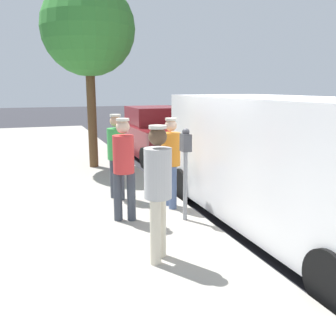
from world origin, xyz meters
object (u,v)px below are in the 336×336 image
(pedestrian_in_red, at_px, (124,163))
(parking_meter_near, at_px, (186,159))
(parked_van, at_px, (288,161))
(parked_sedan_behind, at_px, (156,134))
(pedestrian_in_orange, at_px, (171,157))
(street_tree, at_px, (88,29))
(pedestrian_in_green, at_px, (116,151))
(pedestrian_in_gray, at_px, (158,185))

(pedestrian_in_red, bearing_deg, parking_meter_near, 161.36)
(pedestrian_in_red, height_order, parked_van, parked_van)
(pedestrian_in_red, distance_m, parked_van, 2.62)
(parked_sedan_behind, bearing_deg, parked_van, 89.06)
(pedestrian_in_red, relative_size, parked_van, 0.32)
(pedestrian_in_red, bearing_deg, parked_van, 158.69)
(pedestrian_in_orange, bearing_deg, street_tree, -79.22)
(pedestrian_in_orange, bearing_deg, parking_meter_near, 88.83)
(pedestrian_in_green, bearing_deg, pedestrian_in_orange, 134.08)
(pedestrian_in_orange, height_order, parked_sedan_behind, pedestrian_in_orange)
(parked_van, bearing_deg, parked_sedan_behind, -90.94)
(pedestrian_in_green, bearing_deg, parked_sedan_behind, -116.18)
(pedestrian_in_red, bearing_deg, pedestrian_in_orange, -157.32)
(parking_meter_near, relative_size, street_tree, 0.32)
(pedestrian_in_orange, relative_size, parked_van, 0.31)
(pedestrian_in_green, distance_m, parked_van, 3.17)
(pedestrian_in_red, bearing_deg, parked_sedan_behind, -112.64)
(parking_meter_near, bearing_deg, pedestrian_in_red, -18.64)
(pedestrian_in_gray, relative_size, parked_van, 0.33)
(pedestrian_in_green, relative_size, parked_van, 0.32)
(pedestrian_in_gray, bearing_deg, pedestrian_in_orange, -114.65)
(pedestrian_in_orange, bearing_deg, pedestrian_in_green, -45.92)
(pedestrian_in_orange, relative_size, parked_sedan_behind, 0.37)
(parking_meter_near, distance_m, street_tree, 5.44)
(parking_meter_near, height_order, parked_van, parked_van)
(pedestrian_in_red, bearing_deg, pedestrian_in_green, -96.86)
(pedestrian_in_red, xyz_separation_m, parked_van, (-2.44, 0.95, 0.04))
(parked_van, bearing_deg, pedestrian_in_green, -43.62)
(street_tree, bearing_deg, pedestrian_in_red, 87.54)
(parked_van, distance_m, street_tree, 6.38)
(pedestrian_in_gray, height_order, parked_van, parked_van)
(pedestrian_in_green, bearing_deg, pedestrian_in_gray, 88.14)
(parking_meter_near, relative_size, pedestrian_in_red, 0.91)
(parked_sedan_behind, bearing_deg, pedestrian_in_gray, 71.99)
(pedestrian_in_red, relative_size, pedestrian_in_orange, 1.03)
(parked_sedan_behind, height_order, street_tree, street_tree)
(pedestrian_in_gray, height_order, parked_sedan_behind, pedestrian_in_gray)
(pedestrian_in_gray, distance_m, parked_sedan_behind, 8.10)
(parking_meter_near, bearing_deg, street_tree, -80.99)
(pedestrian_in_red, height_order, street_tree, street_tree)
(pedestrian_in_green, relative_size, parked_sedan_behind, 0.37)
(parking_meter_near, xyz_separation_m, street_tree, (0.75, -4.74, 2.57))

